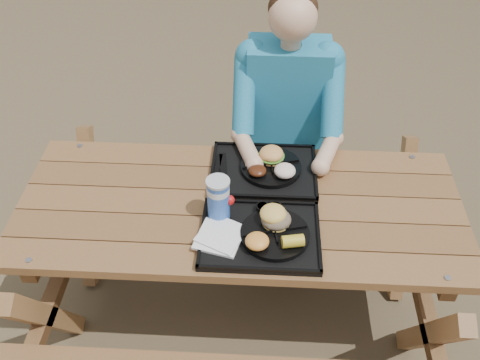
{
  "coord_description": "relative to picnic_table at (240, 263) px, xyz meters",
  "views": [
    {
      "loc": [
        0.08,
        -1.54,
        2.26
      ],
      "look_at": [
        0.0,
        0.0,
        0.88
      ],
      "focal_mm": 40.0,
      "sensor_mm": 36.0,
      "label": 1
    }
  ],
  "objects": [
    {
      "name": "plate_far",
      "position": [
        0.12,
        0.2,
        0.41
      ],
      "size": [
        0.26,
        0.26,
        0.02
      ],
      "primitive_type": "cylinder",
      "color": "black",
      "rests_on": "tray_far"
    },
    {
      "name": "diner",
      "position": [
        0.19,
        0.62,
        0.27
      ],
      "size": [
        0.48,
        0.84,
        1.28
      ],
      "primitive_type": null,
      "color": "#18ACAE",
      "rests_on": "ground"
    },
    {
      "name": "tray_far",
      "position": [
        0.09,
        0.19,
        0.39
      ],
      "size": [
        0.45,
        0.35,
        0.02
      ],
      "primitive_type": "cube",
      "color": "black",
      "rests_on": "picnic_table"
    },
    {
      "name": "ground",
      "position": [
        0.0,
        0.0,
        -0.38
      ],
      "size": [
        60.0,
        60.0,
        0.0
      ],
      "primitive_type": "plane",
      "color": "#999999",
      "rests_on": "ground"
    },
    {
      "name": "picnic_table",
      "position": [
        0.0,
        0.0,
        0.0
      ],
      "size": [
        1.8,
        1.49,
        0.75
      ],
      "primitive_type": null,
      "color": "#999999",
      "rests_on": "ground"
    },
    {
      "name": "condiment_bbq",
      "position": [
        0.09,
        -0.06,
        0.41
      ],
      "size": [
        0.05,
        0.05,
        0.03
      ],
      "primitive_type": "cylinder",
      "color": "black",
      "rests_on": "tray_near"
    },
    {
      "name": "soda_cup",
      "position": [
        -0.08,
        -0.09,
        0.48
      ],
      "size": [
        0.09,
        0.09,
        0.17
      ],
      "primitive_type": "cylinder",
      "color": "#184DB6",
      "rests_on": "tray_near"
    },
    {
      "name": "cutlery_far",
      "position": [
        -0.08,
        0.21,
        0.4
      ],
      "size": [
        0.05,
        0.16,
        0.01
      ],
      "primitive_type": "cube",
      "rotation": [
        0.0,
        0.0,
        0.12
      ],
      "color": "black",
      "rests_on": "tray_far"
    },
    {
      "name": "sandwich",
      "position": [
        0.14,
        -0.14,
        0.47
      ],
      "size": [
        0.11,
        0.11,
        0.11
      ],
      "primitive_type": null,
      "color": "#F3C055",
      "rests_on": "plate_near"
    },
    {
      "name": "corn_cob",
      "position": [
        0.2,
        -0.25,
        0.44
      ],
      "size": [
        0.09,
        0.09,
        0.05
      ],
      "primitive_type": null,
      "rotation": [
        0.0,
        0.0,
        0.19
      ],
      "color": "gold",
      "rests_on": "plate_near"
    },
    {
      "name": "napkin_stack",
      "position": [
        -0.07,
        -0.21,
        0.4
      ],
      "size": [
        0.2,
        0.2,
        0.02
      ],
      "primitive_type": "cube",
      "rotation": [
        0.0,
        0.0,
        -0.25
      ],
      "color": "white",
      "rests_on": "tray_near"
    },
    {
      "name": "baked_beans",
      "position": [
        0.06,
        0.14,
        0.43
      ],
      "size": [
        0.08,
        0.08,
        0.03
      ],
      "primitive_type": "ellipsoid",
      "color": "#491F0E",
      "rests_on": "plate_far"
    },
    {
      "name": "tray_near",
      "position": [
        0.09,
        -0.18,
        0.39
      ],
      "size": [
        0.45,
        0.35,
        0.02
      ],
      "primitive_type": "cube",
      "color": "black",
      "rests_on": "picnic_table"
    },
    {
      "name": "potato_salad",
      "position": [
        0.18,
        0.14,
        0.44
      ],
      "size": [
        0.09,
        0.09,
        0.05
      ],
      "primitive_type": "ellipsoid",
      "color": "white",
      "rests_on": "plate_far"
    },
    {
      "name": "condiment_mustard",
      "position": [
        0.14,
        -0.06,
        0.41
      ],
      "size": [
        0.06,
        0.06,
        0.03
      ],
      "primitive_type": "cylinder",
      "color": "gold",
      "rests_on": "tray_near"
    },
    {
      "name": "plate_near",
      "position": [
        0.14,
        -0.18,
        0.41
      ],
      "size": [
        0.26,
        0.26,
        0.02
      ],
      "primitive_type": "cylinder",
      "color": "black",
      "rests_on": "tray_near"
    },
    {
      "name": "mac_cheese",
      "position": [
        0.08,
        -0.25,
        0.44
      ],
      "size": [
        0.09,
        0.09,
        0.04
      ],
      "primitive_type": "ellipsoid",
      "color": "#F4A440",
      "rests_on": "plate_near"
    },
    {
      "name": "burger",
      "position": [
        0.12,
        0.24,
        0.46
      ],
      "size": [
        0.1,
        0.1,
        0.09
      ],
      "primitive_type": null,
      "color": "#EBA053",
      "rests_on": "plate_far"
    }
  ]
}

